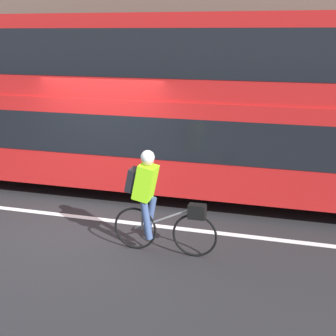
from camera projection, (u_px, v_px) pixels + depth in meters
name	position (u px, v px, depth m)	size (l,w,h in m)	color
ground_plane	(84.00, 223.00, 8.52)	(80.00, 80.00, 0.00)	#232326
road_center_line	(89.00, 218.00, 8.72)	(50.00, 0.14, 0.01)	silver
sidewalk_curb	(160.00, 156.00, 12.84)	(60.00, 2.04, 0.12)	#A8A399
building_facade	(171.00, 31.00, 12.99)	(60.00, 0.30, 6.75)	brown
bus	(162.00, 97.00, 9.68)	(10.07, 2.43, 3.67)	black
cyclist_on_bike	(153.00, 199.00, 7.17)	(1.67, 0.32, 1.64)	black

